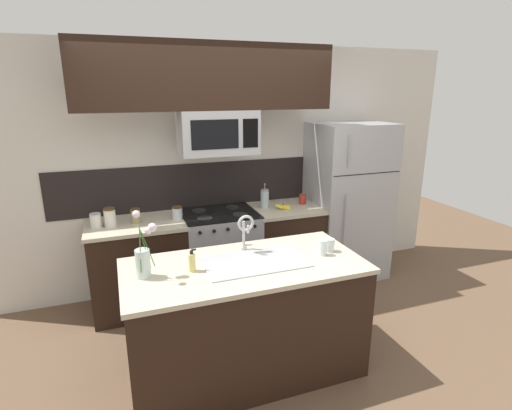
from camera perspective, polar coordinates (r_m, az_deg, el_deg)
name	(u,v)px	position (r m, az deg, el deg)	size (l,w,h in m)	color
ground_plane	(248,340)	(3.74, -1.16, -18.72)	(10.00, 10.00, 0.00)	brown
rear_partition	(236,168)	(4.46, -2.93, 5.29)	(5.20, 0.10, 2.60)	silver
splash_band	(211,184)	(4.36, -6.46, 2.95)	(3.28, 0.01, 0.48)	black
back_counter_left	(139,266)	(4.17, -16.33, -8.36)	(0.93, 0.65, 0.91)	black
back_counter_right	(284,246)	(4.51, 4.07, -5.81)	(0.75, 0.65, 0.91)	black
stove_range	(220,254)	(4.28, -5.13, -7.01)	(0.76, 0.64, 0.93)	#A8AAAF
microwave	(218,132)	(3.93, -5.52, 10.31)	(0.74, 0.40, 0.42)	#A8AAAF
upper_cabinet_band	(207,77)	(3.86, -6.95, 17.75)	(2.38, 0.34, 0.60)	black
refrigerator	(346,201)	(4.74, 12.79, 0.54)	(0.85, 0.74, 1.79)	#A8AAAF
storage_jar_tall	(96,221)	(3.97, -21.93, -2.07)	(0.10, 0.10, 0.14)	silver
storage_jar_medium	(110,217)	(3.95, -20.16, -1.64)	(0.11, 0.11, 0.18)	silver
storage_jar_short	(136,216)	(3.97, -16.82, -1.48)	(0.09, 0.09, 0.15)	#997F5B
storage_jar_squat	(177,213)	(4.00, -11.18, -1.10)	(0.10, 0.10, 0.13)	silver
banana_bunch	(284,207)	(4.28, 3.99, -0.26)	(0.19, 0.15, 0.08)	yellow
french_press	(265,199)	(4.30, 1.24, 0.93)	(0.09, 0.09, 0.27)	silver
coffee_tin	(302,199)	(4.48, 6.64, 0.86)	(0.08, 0.08, 0.11)	#B22D23
island_counter	(245,318)	(3.18, -1.56, -15.87)	(1.76, 0.84, 0.91)	black
kitchen_sink	(255,271)	(3.01, -0.16, -9.37)	(0.76, 0.44, 0.16)	#ADAFB5
sink_faucet	(245,228)	(3.10, -1.52, -3.29)	(0.14, 0.14, 0.31)	#B7BABF
dish_soap_bottle	(192,262)	(2.86, -9.14, -8.06)	(0.06, 0.05, 0.16)	#DBCC75
drinking_glass	(323,248)	(3.13, 9.51, -6.04)	(0.06, 0.06, 0.12)	silver
spare_glass	(330,245)	(3.21, 10.50, -5.66)	(0.07, 0.07, 0.10)	silver
flower_vase	(144,260)	(2.82, -15.75, -7.51)	(0.16, 0.13, 0.49)	silver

